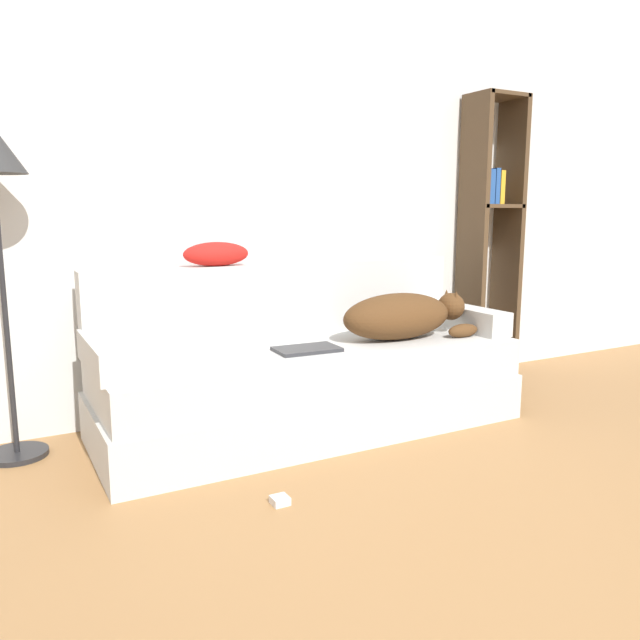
# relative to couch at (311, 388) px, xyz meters

# --- Properties ---
(wall_back) EXTENTS (7.34, 0.06, 2.70)m
(wall_back) POSITION_rel_couch_xyz_m (0.19, 0.54, 1.14)
(wall_back) COLOR silver
(wall_back) RESTS_ON ground_plane
(couch) EXTENTS (2.16, 0.81, 0.43)m
(couch) POSITION_rel_couch_xyz_m (0.00, 0.00, 0.00)
(couch) COLOR silver
(couch) RESTS_ON ground_plane
(couch_backrest) EXTENTS (2.12, 0.15, 0.40)m
(couch_backrest) POSITION_rel_couch_xyz_m (-0.00, 0.33, 0.42)
(couch_backrest) COLOR silver
(couch_backrest) RESTS_ON couch
(couch_arm_left) EXTENTS (0.15, 0.62, 0.13)m
(couch_arm_left) POSITION_rel_couch_xyz_m (-1.00, -0.01, 0.29)
(couch_arm_left) COLOR silver
(couch_arm_left) RESTS_ON couch
(couch_arm_right) EXTENTS (0.15, 0.62, 0.13)m
(couch_arm_right) POSITION_rel_couch_xyz_m (1.00, -0.01, 0.29)
(couch_arm_right) COLOR silver
(couch_arm_right) RESTS_ON couch
(dog) EXTENTS (0.77, 0.32, 0.25)m
(dog) POSITION_rel_couch_xyz_m (0.52, -0.06, 0.35)
(dog) COLOR #513319
(dog) RESTS_ON couch
(laptop) EXTENTS (0.32, 0.21, 0.02)m
(laptop) POSITION_rel_couch_xyz_m (-0.07, -0.09, 0.23)
(laptop) COLOR #2D2D30
(laptop) RESTS_ON couch
(throw_pillow) EXTENTS (0.35, 0.15, 0.12)m
(throw_pillow) POSITION_rel_couch_xyz_m (-0.38, 0.31, 0.68)
(throw_pillow) COLOR red
(throw_pillow) RESTS_ON couch_backrest
(bookshelf) EXTENTS (0.36, 0.26, 1.85)m
(bookshelf) POSITION_rel_couch_xyz_m (1.52, 0.36, 0.80)
(bookshelf) COLOR #4C3823
(bookshelf) RESTS_ON ground_plane
(power_adapter) EXTENTS (0.07, 0.07, 0.03)m
(power_adapter) POSITION_rel_couch_xyz_m (-0.51, -0.71, -0.20)
(power_adapter) COLOR silver
(power_adapter) RESTS_ON ground_plane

